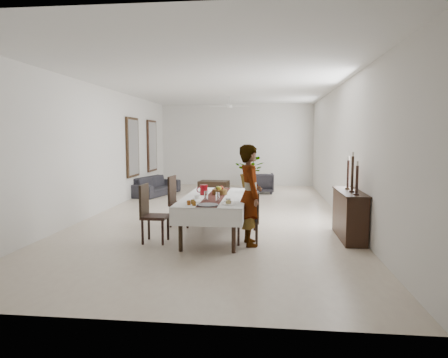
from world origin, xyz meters
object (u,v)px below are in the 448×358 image
red_pitcher (204,190)px  sideboard_body (349,215)px  woman (250,195)px  sofa (156,186)px  dining_table_top (216,198)px

red_pitcher → sideboard_body: red_pitcher is taller
sideboard_body → woman: bearing=-160.5°
red_pitcher → sofa: (-2.45, 5.12, -0.57)m
woman → sideboard_body: bearing=-83.8°
dining_table_top → sofa: (-2.70, 5.27, -0.43)m
woman → sofa: woman is taller
red_pitcher → sideboard_body: (2.81, -0.10, -0.44)m
red_pitcher → woman: size_ratio=0.11×
dining_table_top → red_pitcher: (-0.25, 0.15, 0.14)m
dining_table_top → sofa: 5.94m
dining_table_top → woman: 0.94m
dining_table_top → red_pitcher: size_ratio=12.00×
red_pitcher → sofa: red_pitcher is taller
woman → dining_table_top: bearing=35.5°
sideboard_body → sofa: 7.41m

